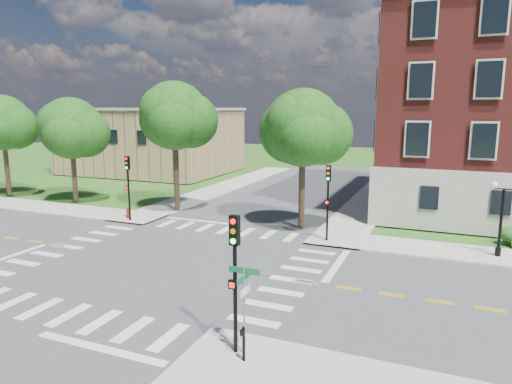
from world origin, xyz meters
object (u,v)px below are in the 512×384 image
at_px(twin_lamp_west, 502,215).
at_px(push_button_post, 243,342).
at_px(traffic_signal_se, 235,267).
at_px(traffic_signal_ne, 328,193).
at_px(street_sign_pole, 244,294).
at_px(traffic_signal_nw, 128,180).
at_px(fire_hydrant, 128,212).

distance_m(twin_lamp_west, push_button_post, 17.93).
xyz_separation_m(traffic_signal_se, traffic_signal_ne, (-0.35, 14.35, 0.00)).
height_order(street_sign_pole, push_button_post, street_sign_pole).
relative_size(traffic_signal_nw, push_button_post, 4.00).
bearing_deg(traffic_signal_nw, fire_hydrant, 133.93).
distance_m(traffic_signal_ne, street_sign_pole, 14.45).
relative_size(street_sign_pole, fire_hydrant, 4.13).
bearing_deg(traffic_signal_nw, traffic_signal_se, -42.53).
relative_size(traffic_signal_nw, twin_lamp_west, 1.13).
relative_size(street_sign_pole, push_button_post, 2.58).
relative_size(push_button_post, fire_hydrant, 1.60).
bearing_deg(push_button_post, twin_lamp_west, 60.30).
relative_size(traffic_signal_ne, twin_lamp_west, 1.13).
bearing_deg(fire_hydrant, traffic_signal_se, -42.72).
xyz_separation_m(traffic_signal_ne, twin_lamp_west, (9.69, 0.73, -0.66)).
xyz_separation_m(push_button_post, fire_hydrant, (-16.53, 15.24, -0.33)).
xyz_separation_m(twin_lamp_west, fire_hydrant, (-25.38, -0.27, -2.06)).
xyz_separation_m(traffic_signal_se, street_sign_pole, (0.37, -0.05, -0.88)).
height_order(street_sign_pole, fire_hydrant, street_sign_pole).
height_order(traffic_signal_se, push_button_post, traffic_signal_se).
distance_m(traffic_signal_se, street_sign_pole, 0.95).
height_order(traffic_signal_ne, street_sign_pole, traffic_signal_ne).
bearing_deg(fire_hydrant, traffic_signal_nw, -46.07).
bearing_deg(push_button_post, traffic_signal_ne, 93.28).
xyz_separation_m(street_sign_pole, fire_hydrant, (-16.41, 14.87, -1.84)).
height_order(twin_lamp_west, push_button_post, twin_lamp_west).
height_order(traffic_signal_se, fire_hydrant, traffic_signal_se).
xyz_separation_m(traffic_signal_nw, twin_lamp_west, (24.56, 1.12, -0.66)).
distance_m(traffic_signal_ne, fire_hydrant, 15.93).
relative_size(twin_lamp_west, street_sign_pole, 1.36).
bearing_deg(traffic_signal_ne, fire_hydrant, 178.31).
distance_m(traffic_signal_nw, twin_lamp_west, 24.59).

